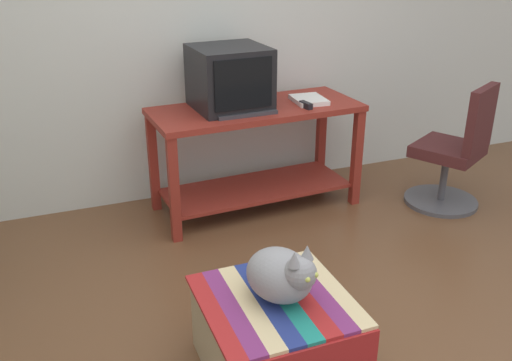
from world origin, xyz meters
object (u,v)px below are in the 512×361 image
(desk, at_px, (256,140))
(stapler, at_px, (306,105))
(tv_monitor, at_px, (230,78))
(book, at_px, (309,100))
(keyboard, at_px, (245,113))
(ottoman_with_blanket, at_px, (275,335))
(cat, at_px, (282,274))
(office_chair, at_px, (455,155))

(desk, height_order, stapler, stapler)
(desk, xyz_separation_m, tv_monitor, (-0.17, 0.04, 0.43))
(book, bearing_deg, tv_monitor, 177.43)
(keyboard, xyz_separation_m, stapler, (0.43, -0.01, 0.01))
(tv_monitor, height_order, book, tv_monitor)
(tv_monitor, relative_size, ottoman_with_blanket, 0.77)
(tv_monitor, relative_size, stapler, 4.49)
(cat, bearing_deg, book, 37.78)
(book, height_order, office_chair, office_chair)
(keyboard, bearing_deg, desk, 44.88)
(desk, xyz_separation_m, book, (0.38, -0.02, 0.25))
(ottoman_with_blanket, xyz_separation_m, stapler, (0.83, 1.44, 0.57))
(desk, distance_m, keyboard, 0.31)
(cat, bearing_deg, tv_monitor, 55.72)
(keyboard, relative_size, ottoman_with_blanket, 0.63)
(desk, height_order, office_chair, office_chair)
(desk, distance_m, book, 0.46)
(ottoman_with_blanket, xyz_separation_m, cat, (0.03, -0.00, 0.31))
(office_chair, distance_m, stapler, 1.12)
(book, bearing_deg, stapler, -119.59)
(book, relative_size, cat, 0.63)
(ottoman_with_blanket, xyz_separation_m, office_chair, (1.83, 1.09, 0.20))
(cat, distance_m, stapler, 1.67)
(keyboard, distance_m, book, 0.52)
(desk, relative_size, book, 5.57)
(tv_monitor, xyz_separation_m, book, (0.55, -0.06, -0.18))
(ottoman_with_blanket, bearing_deg, cat, -3.27)
(book, xyz_separation_m, office_chair, (0.92, -0.47, -0.37))
(keyboard, distance_m, stapler, 0.43)
(cat, bearing_deg, keyboard, 52.90)
(ottoman_with_blanket, distance_m, office_chair, 2.13)
(office_chair, bearing_deg, keyboard, -43.07)
(stapler, bearing_deg, office_chair, -28.11)
(tv_monitor, xyz_separation_m, stapler, (0.47, -0.19, -0.18))
(office_chair, bearing_deg, tv_monitor, -49.02)
(cat, xyz_separation_m, stapler, (0.80, 1.44, 0.26))
(desk, height_order, cat, desk)
(tv_monitor, distance_m, cat, 1.72)
(desk, bearing_deg, stapler, -29.22)
(desk, height_order, book, book)
(tv_monitor, relative_size, keyboard, 1.24)
(desk, bearing_deg, office_chair, -23.79)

